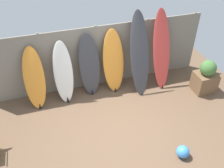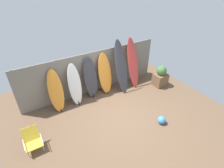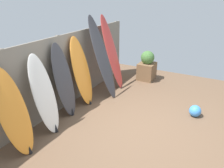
{
  "view_description": "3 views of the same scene",
  "coord_description": "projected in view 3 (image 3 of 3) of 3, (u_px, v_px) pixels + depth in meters",
  "views": [
    {
      "loc": [
        -1.34,
        -3.71,
        4.5
      ],
      "look_at": [
        0.1,
        0.94,
        0.72
      ],
      "focal_mm": 40.0,
      "sensor_mm": 36.0,
      "label": 1
    },
    {
      "loc": [
        -2.69,
        -3.85,
        4.46
      ],
      "look_at": [
        0.06,
        0.63,
        1.05
      ],
      "focal_mm": 28.0,
      "sensor_mm": 36.0,
      "label": 2
    },
    {
      "loc": [
        -3.79,
        -1.44,
        2.72
      ],
      "look_at": [
        -0.14,
        0.55,
        0.95
      ],
      "focal_mm": 35.0,
      "sensor_mm": 36.0,
      "label": 3
    }
  ],
  "objects": [
    {
      "name": "beach_ball",
      "position": [
        195.0,
        111.0,
        5.11
      ],
      "size": [
        0.28,
        0.28,
        0.28
      ],
      "primitive_type": "sphere",
      "color": "#3F8CE5",
      "rests_on": "ground"
    },
    {
      "name": "planter_box",
      "position": [
        147.0,
        67.0,
        7.18
      ],
      "size": [
        0.58,
        0.51,
        0.96
      ],
      "color": "brown",
      "rests_on": "ground"
    },
    {
      "name": "surfboard_orange_3",
      "position": [
        82.0,
        72.0,
        5.46
      ],
      "size": [
        0.6,
        0.54,
        1.74
      ],
      "color": "orange",
      "rests_on": "ground"
    },
    {
      "name": "fence_back",
      "position": [
        62.0,
        73.0,
        5.29
      ],
      "size": [
        6.08,
        0.11,
        1.8
      ],
      "color": "gray",
      "rests_on": "ground"
    },
    {
      "name": "ground",
      "position": [
        137.0,
        127.0,
        4.76
      ],
      "size": [
        7.68,
        7.68,
        0.0
      ],
      "primitive_type": "plane",
      "color": "brown"
    },
    {
      "name": "surfboard_charcoal_2",
      "position": [
        64.0,
        81.0,
        4.95
      ],
      "size": [
        0.54,
        0.41,
        1.71
      ],
      "color": "#38383D",
      "rests_on": "ground"
    },
    {
      "name": "surfboard_charcoal_4",
      "position": [
        103.0,
        58.0,
        5.81
      ],
      "size": [
        0.56,
        0.85,
        2.18
      ],
      "color": "#38383D",
      "rests_on": "ground"
    },
    {
      "name": "surfboard_orange_0",
      "position": [
        13.0,
        113.0,
        3.78
      ],
      "size": [
        0.59,
        0.67,
        1.58
      ],
      "color": "orange",
      "rests_on": "ground"
    },
    {
      "name": "surfboard_white_1",
      "position": [
        44.0,
        95.0,
        4.36
      ],
      "size": [
        0.54,
        0.56,
        1.64
      ],
      "color": "white",
      "rests_on": "ground"
    },
    {
      "name": "surfboard_red_5",
      "position": [
        112.0,
        53.0,
        6.4
      ],
      "size": [
        0.52,
        0.78,
        2.14
      ],
      "color": "#D13D38",
      "rests_on": "ground"
    }
  ]
}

